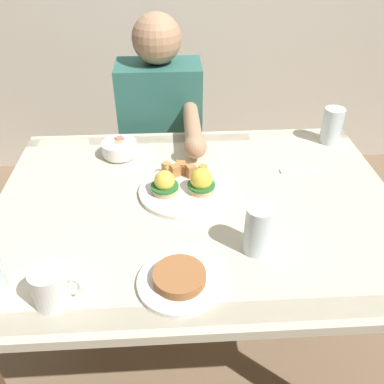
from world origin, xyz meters
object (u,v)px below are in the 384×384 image
Objects in this scene: water_glass_far at (331,128)px; diner_person at (162,135)px; side_plate at (179,280)px; eggs_benedict_plate at (183,186)px; water_glass_near at (258,232)px; dining_table at (197,230)px; coffee_mug at (51,286)px; fruit_bowl at (120,149)px; fork at (300,170)px.

diner_person is at bearing 157.66° from water_glass_far.
diner_person is (-0.04, 0.91, -0.10)m from side_plate.
diner_person is (-0.62, 0.26, -0.15)m from water_glass_far.
water_glass_near is at bearing -56.11° from eggs_benedict_plate.
eggs_benedict_plate is (-0.04, 0.05, 0.13)m from dining_table.
water_glass_near is at bearing 27.26° from side_plate.
side_plate is at bearing -101.70° from dining_table.
coffee_mug is at bearing -141.23° from water_glass_far.
side_plate is at bearing -72.60° from fruit_bowl.
fruit_bowl is 0.92× the size of water_glass_far.
fruit_bowl reaches higher than side_plate.
eggs_benedict_plate reaches higher than side_plate.
side_plate is at bearing -93.94° from eggs_benedict_plate.
water_glass_far is 0.66× the size of side_plate.
water_glass_near reaches higher than fruit_bowl.
fruit_bowl is at bearing -175.55° from water_glass_far.
eggs_benedict_plate is 0.63m from water_glass_far.
eggs_benedict_plate is at bearing 86.06° from side_plate.
dining_table is at bearing 123.41° from water_glass_near.
coffee_mug reaches higher than fork.
water_glass_far reaches higher than coffee_mug.
eggs_benedict_plate reaches higher than fruit_bowl.
coffee_mug is at bearing -172.94° from side_plate.
water_glass_far is (0.51, 0.34, 0.16)m from dining_table.
water_glass_far is (0.55, 0.29, 0.03)m from eggs_benedict_plate.
water_glass_far is at bearing 49.82° from fork.
coffee_mug is at bearing -135.00° from dining_table.
fruit_bowl is 0.11× the size of diner_person.
side_plate is (-0.06, -0.31, 0.12)m from dining_table.
diner_person is (-0.24, 0.81, -0.15)m from water_glass_near.
coffee_mug reaches higher than eggs_benedict_plate.
dining_table is 4.44× the size of eggs_benedict_plate.
coffee_mug is 0.10× the size of diner_person.
side_plate is (-0.20, -0.10, -0.05)m from water_glass_near.
coffee_mug is at bearing -163.99° from water_glass_near.
eggs_benedict_plate is at bearing -82.72° from diner_person.
water_glass_far is 0.87m from side_plate.
water_glass_near is at bearing -51.82° from fruit_bowl.
eggs_benedict_plate reaches higher than fork.
fruit_bowl is at bearing 132.49° from eggs_benedict_plate.
fruit_bowl is (-0.25, 0.29, 0.14)m from dining_table.
coffee_mug is (-0.31, -0.40, 0.03)m from eggs_benedict_plate.
water_glass_near reaches higher than dining_table.
water_glass_near reaches higher than eggs_benedict_plate.
water_glass_far is 0.12× the size of diner_person.
fork is at bearing -130.18° from water_glass_far.
water_glass_near is 0.86m from diner_person.
dining_table is at bearing -146.13° from water_glass_far.
water_glass_near is 0.67m from water_glass_far.
fork is 0.14× the size of diner_person.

